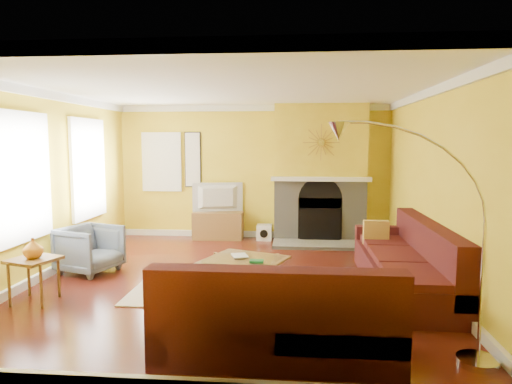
# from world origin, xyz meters

# --- Properties ---
(floor) EXTENTS (5.50, 6.00, 0.02)m
(floor) POSITION_xyz_m (0.00, 0.00, -0.01)
(floor) COLOR #5E1F13
(floor) RESTS_ON ground
(ceiling) EXTENTS (5.50, 6.00, 0.02)m
(ceiling) POSITION_xyz_m (0.00, 0.00, 2.71)
(ceiling) COLOR white
(ceiling) RESTS_ON ground
(wall_back) EXTENTS (5.50, 0.02, 2.70)m
(wall_back) POSITION_xyz_m (0.00, 3.01, 1.35)
(wall_back) COLOR yellow
(wall_back) RESTS_ON ground
(wall_front) EXTENTS (5.50, 0.02, 2.70)m
(wall_front) POSITION_xyz_m (0.00, -3.01, 1.35)
(wall_front) COLOR yellow
(wall_front) RESTS_ON ground
(wall_left) EXTENTS (0.02, 6.00, 2.70)m
(wall_left) POSITION_xyz_m (-2.76, 0.00, 1.35)
(wall_left) COLOR yellow
(wall_left) RESTS_ON ground
(wall_right) EXTENTS (0.02, 6.00, 2.70)m
(wall_right) POSITION_xyz_m (2.76, 0.00, 1.35)
(wall_right) COLOR yellow
(wall_right) RESTS_ON ground
(baseboard) EXTENTS (5.50, 6.00, 0.12)m
(baseboard) POSITION_xyz_m (0.00, 0.00, 0.06)
(baseboard) COLOR white
(baseboard) RESTS_ON floor
(crown_molding) EXTENTS (5.50, 6.00, 0.12)m
(crown_molding) POSITION_xyz_m (0.00, 0.00, 2.64)
(crown_molding) COLOR white
(crown_molding) RESTS_ON ceiling
(window_left_near) EXTENTS (0.06, 1.22, 1.72)m
(window_left_near) POSITION_xyz_m (-2.72, 1.30, 1.50)
(window_left_near) COLOR white
(window_left_near) RESTS_ON wall_left
(window_left_far) EXTENTS (0.06, 1.22, 1.72)m
(window_left_far) POSITION_xyz_m (-2.72, -0.60, 1.50)
(window_left_far) COLOR white
(window_left_far) RESTS_ON wall_left
(window_back) EXTENTS (0.82, 0.06, 1.22)m
(window_back) POSITION_xyz_m (-1.90, 2.96, 1.55)
(window_back) COLOR white
(window_back) RESTS_ON wall_back
(wall_art) EXTENTS (0.34, 0.04, 1.14)m
(wall_art) POSITION_xyz_m (-1.25, 2.97, 1.60)
(wall_art) COLOR white
(wall_art) RESTS_ON wall_back
(fireplace) EXTENTS (1.80, 0.40, 2.70)m
(fireplace) POSITION_xyz_m (1.35, 2.80, 1.35)
(fireplace) COLOR gray
(fireplace) RESTS_ON floor
(mantel) EXTENTS (1.92, 0.22, 0.08)m
(mantel) POSITION_xyz_m (1.35, 2.56, 1.25)
(mantel) COLOR white
(mantel) RESTS_ON fireplace
(hearth) EXTENTS (1.80, 0.70, 0.06)m
(hearth) POSITION_xyz_m (1.35, 2.25, 0.03)
(hearth) COLOR gray
(hearth) RESTS_ON floor
(sunburst) EXTENTS (0.70, 0.04, 0.70)m
(sunburst) POSITION_xyz_m (1.35, 2.57, 1.95)
(sunburst) COLOR olive
(sunburst) RESTS_ON fireplace
(rug) EXTENTS (2.40, 1.80, 0.02)m
(rug) POSITION_xyz_m (-0.07, -0.30, 0.01)
(rug) COLOR beige
(rug) RESTS_ON floor
(sectional_sofa) EXTENTS (3.14, 3.90, 0.90)m
(sectional_sofa) POSITION_xyz_m (1.18, -0.75, 0.45)
(sectional_sofa) COLOR #481719
(sectional_sofa) RESTS_ON floor
(coffee_table) EXTENTS (1.29, 1.29, 0.40)m
(coffee_table) POSITION_xyz_m (0.17, -0.36, 0.20)
(coffee_table) COLOR white
(coffee_table) RESTS_ON floor
(media_console) EXTENTS (1.00, 0.45, 0.55)m
(media_console) POSITION_xyz_m (-0.69, 2.75, 0.28)
(media_console) COLOR brown
(media_console) RESTS_ON floor
(tv) EXTENTS (1.02, 0.38, 0.59)m
(tv) POSITION_xyz_m (-0.69, 2.75, 0.84)
(tv) COLOR black
(tv) RESTS_ON media_console
(subwoofer) EXTENTS (0.30, 0.30, 0.30)m
(subwoofer) POSITION_xyz_m (0.25, 2.73, 0.15)
(subwoofer) COLOR white
(subwoofer) RESTS_ON floor
(armchair) EXTENTS (0.98, 0.97, 0.71)m
(armchair) POSITION_xyz_m (-2.21, 0.19, 0.35)
(armchair) COLOR slate
(armchair) RESTS_ON floor
(side_table) EXTENTS (0.63, 0.63, 0.55)m
(side_table) POSITION_xyz_m (-2.30, -1.12, 0.28)
(side_table) COLOR brown
(side_table) RESTS_ON floor
(vase) EXTENTS (0.28, 0.28, 0.25)m
(vase) POSITION_xyz_m (-2.30, -1.12, 0.67)
(vase) COLOR orange
(vase) RESTS_ON side_table
(book) EXTENTS (0.27, 0.32, 0.03)m
(book) POSITION_xyz_m (0.02, -0.26, 0.41)
(book) COLOR white
(book) RESTS_ON coffee_table
(arc_lamp) EXTENTS (1.35, 0.36, 2.12)m
(arc_lamp) POSITION_xyz_m (1.91, -2.29, 1.06)
(arc_lamp) COLOR silver
(arc_lamp) RESTS_ON floor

